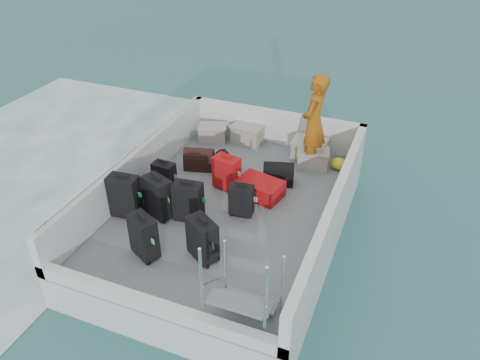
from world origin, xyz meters
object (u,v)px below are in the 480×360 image
object	(u,v)px
suitcase_4	(188,202)
suitcase_5	(227,173)
suitcase_8	(260,188)
suitcase_3	(144,237)
crate_1	(248,135)
passenger	(314,123)
crate_3	(313,159)
crate_0	(213,134)
crate_2	(309,150)
suitcase_1	(158,197)
suitcase_7	(242,200)
suitcase_0	(125,197)
suitcase_2	(164,177)
suitcase_6	(202,240)

from	to	relation	value
suitcase_4	suitcase_5	xyz separation A→B (m)	(0.21, 1.04, -0.02)
suitcase_8	suitcase_3	bearing A→B (deg)	166.21
crate_1	passenger	bearing A→B (deg)	-16.96
suitcase_4	crate_3	bearing A→B (deg)	51.41
suitcase_3	crate_1	size ratio (longest dim) A/B	1.13
crate_0	crate_1	bearing A→B (deg)	16.82
crate_2	suitcase_1	bearing A→B (deg)	-123.49
suitcase_8	passenger	bearing A→B (deg)	-10.58
suitcase_5	crate_3	bearing A→B (deg)	57.74
crate_1	crate_3	xyz separation A→B (m)	(1.49, -0.46, -0.01)
suitcase_3	passenger	world-z (taller)	passenger
suitcase_3	crate_3	world-z (taller)	suitcase_3
suitcase_7	suitcase_8	world-z (taller)	suitcase_7
suitcase_5	suitcase_7	bearing A→B (deg)	-37.67
crate_3	passenger	distance (m)	0.75
suitcase_3	suitcase_1	bearing A→B (deg)	135.33
suitcase_0	passenger	bearing A→B (deg)	43.25
suitcase_1	crate_0	xyz separation A→B (m)	(-0.27, 2.63, -0.19)
suitcase_2	passenger	size ratio (longest dim) A/B	0.30
suitcase_1	suitcase_7	distance (m)	1.33
suitcase_1	suitcase_5	world-z (taller)	suitcase_1
suitcase_0	crate_1	bearing A→B (deg)	68.66
suitcase_7	crate_1	bearing A→B (deg)	101.46
suitcase_2	suitcase_0	bearing A→B (deg)	-101.88
suitcase_7	passenger	world-z (taller)	passenger
suitcase_1	suitcase_7	xyz separation A→B (m)	(1.22, 0.52, -0.08)
suitcase_6	crate_1	size ratio (longest dim) A/B	1.09
suitcase_6	crate_3	size ratio (longest dim) A/B	1.16
suitcase_0	crate_1	distance (m)	3.18
crate_2	passenger	world-z (taller)	passenger
suitcase_8	crate_1	distance (m)	1.93
crate_3	suitcase_3	bearing A→B (deg)	-116.28
suitcase_6	crate_2	distance (m)	3.38
suitcase_3	suitcase_7	distance (m)	1.70
suitcase_4	crate_1	bearing A→B (deg)	84.56
suitcase_1	crate_1	world-z (taller)	suitcase_1
suitcase_6	crate_2	size ratio (longest dim) A/B	1.05
suitcase_3	passenger	bearing A→B (deg)	92.09
passenger	suitcase_7	bearing A→B (deg)	-12.32
crate_0	suitcase_0	bearing A→B (deg)	-94.54
suitcase_8	crate_3	world-z (taller)	crate_3
crate_1	crate_2	distance (m)	1.35
suitcase_5	suitcase_7	size ratio (longest dim) A/B	1.14
crate_1	suitcase_0	bearing A→B (deg)	-106.77
suitcase_2	suitcase_4	bearing A→B (deg)	-33.99
suitcase_7	passenger	xyz separation A→B (m)	(0.65, 1.88, 0.64)
suitcase_4	suitcase_8	xyz separation A→B (m)	(0.82, 1.04, -0.18)
suitcase_0	suitcase_5	bearing A→B (deg)	43.66
crate_1	passenger	world-z (taller)	passenger
suitcase_5	suitcase_8	bearing A→B (deg)	11.52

